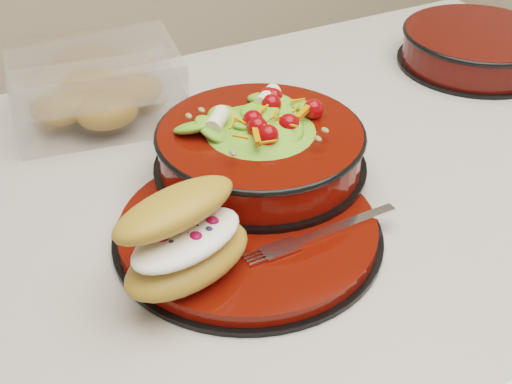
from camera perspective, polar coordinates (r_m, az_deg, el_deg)
name	(u,v)px	position (r m, az deg, el deg)	size (l,w,h in m)	color
dinner_plate	(249,230)	(0.74, -0.57, -3.08)	(0.28, 0.28, 0.02)	black
salad_bowl	(260,140)	(0.80, 0.33, 4.17)	(0.24, 0.24, 0.10)	black
croissant	(184,238)	(0.66, -5.76, -3.66)	(0.15, 0.13, 0.08)	#A37432
fork	(326,232)	(0.73, 5.59, -3.19)	(0.16, 0.02, 0.00)	silver
pastry_box	(97,89)	(0.96, -12.64, 8.05)	(0.23, 0.19, 0.09)	white
extra_bowl	(477,46)	(1.15, 17.26, 11.10)	(0.23, 0.23, 0.05)	black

